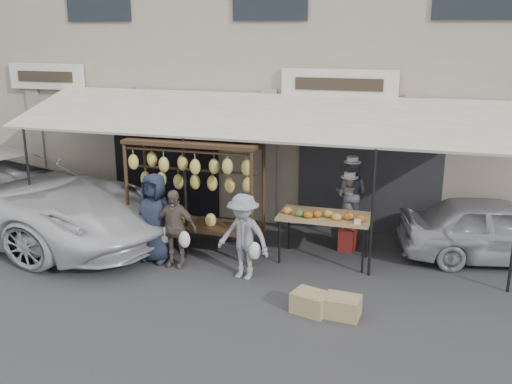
% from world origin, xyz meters
% --- Properties ---
extents(ground_plane, '(90.00, 90.00, 0.00)m').
position_xyz_m(ground_plane, '(0.00, 0.00, 0.00)').
color(ground_plane, '#2D2D30').
extents(shophouse, '(24.00, 6.15, 7.30)m').
position_xyz_m(shophouse, '(-0.00, 6.50, 3.65)').
color(shophouse, gray).
rests_on(shophouse, ground_plane).
extents(awning, '(10.00, 2.35, 2.92)m').
position_xyz_m(awning, '(0.01, 2.28, 2.57)').
color(awning, beige).
rests_on(awning, ground_plane).
extents(banana_rack, '(2.60, 0.90, 2.24)m').
position_xyz_m(banana_rack, '(-0.88, 1.30, 1.57)').
color(banana_rack, '#3B2718').
rests_on(banana_rack, ground_plane).
extents(produce_table, '(1.70, 0.90, 1.04)m').
position_xyz_m(produce_table, '(1.60, 1.56, 0.88)').
color(produce_table, tan).
rests_on(produce_table, ground_plane).
extents(vendor_left, '(0.41, 0.28, 1.09)m').
position_xyz_m(vendor_left, '(1.94, 2.27, 0.98)').
color(vendor_left, '#5A534E').
rests_on(vendor_left, stool_left).
extents(vendor_right, '(0.70, 0.58, 1.33)m').
position_xyz_m(vendor_right, '(1.97, 2.41, 1.13)').
color(vendor_right, '#444A57').
rests_on(vendor_right, stool_right).
extents(customer_left, '(0.89, 0.64, 1.70)m').
position_xyz_m(customer_left, '(-1.42, 0.69, 0.85)').
color(customer_left, '#1C2434').
rests_on(customer_left, ground_plane).
extents(customer_mid, '(0.88, 0.42, 1.46)m').
position_xyz_m(customer_mid, '(-0.99, 0.58, 0.73)').
color(customer_mid, brown).
rests_on(customer_mid, ground_plane).
extents(customer_right, '(1.09, 0.76, 1.53)m').
position_xyz_m(customer_right, '(0.39, 0.42, 0.77)').
color(customer_right, gray).
rests_on(customer_right, ground_plane).
extents(stool_left, '(0.36, 0.36, 0.43)m').
position_xyz_m(stool_left, '(1.94, 2.27, 0.22)').
color(stool_left, maroon).
rests_on(stool_left, ground_plane).
extents(stool_right, '(0.41, 0.41, 0.46)m').
position_xyz_m(stool_right, '(1.97, 2.41, 0.23)').
color(stool_right, maroon).
rests_on(stool_right, ground_plane).
extents(crate_near_a, '(0.63, 0.54, 0.32)m').
position_xyz_m(crate_near_a, '(1.78, -0.50, 0.16)').
color(crate_near_a, tan).
rests_on(crate_near_a, ground_plane).
extents(crate_near_b, '(0.56, 0.44, 0.32)m').
position_xyz_m(crate_near_b, '(2.27, -0.50, 0.16)').
color(crate_near_b, tan).
rests_on(crate_near_b, ground_plane).
extents(crate_far, '(0.53, 0.41, 0.31)m').
position_xyz_m(crate_far, '(-2.85, 0.40, 0.16)').
color(crate_far, tan).
rests_on(crate_far, ground_plane).
extents(sedan, '(3.82, 2.14, 1.23)m').
position_xyz_m(sedan, '(4.72, 2.55, 0.61)').
color(sedan, '#9F9EA4').
rests_on(sedan, ground_plane).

